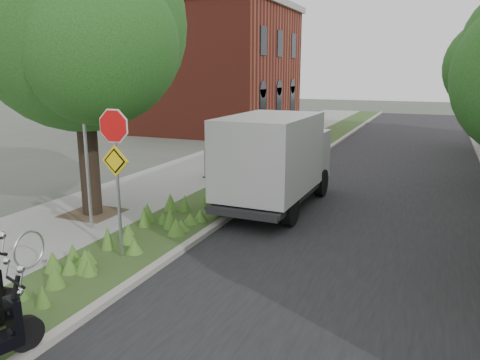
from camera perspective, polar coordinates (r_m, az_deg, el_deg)
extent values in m
plane|color=#4C5147|center=(9.16, -9.24, -12.42)|extent=(120.00, 120.00, 0.00)
cube|color=gray|center=(19.46, -4.36, 1.64)|extent=(3.50, 60.00, 0.12)
cube|color=#374D21|center=(18.39, 3.29, 0.98)|extent=(2.00, 60.00, 0.12)
cube|color=#9E9991|center=(18.09, 6.27, 0.74)|extent=(0.20, 60.00, 0.13)
cube|color=black|center=(17.47, 17.33, -0.44)|extent=(7.00, 60.00, 0.01)
cylinder|color=black|center=(13.02, -18.16, 5.58)|extent=(0.52, 0.52, 4.48)
sphere|color=#164316|center=(12.98, -19.05, 17.56)|extent=(5.40, 5.40, 5.40)
sphere|color=#164316|center=(14.35, -20.39, 14.26)|extent=(4.05, 4.05, 4.05)
sphere|color=#164316|center=(11.73, -17.00, 15.59)|extent=(3.78, 3.78, 3.78)
cube|color=#473828|center=(13.48, -17.48, -3.87)|extent=(1.40, 1.40, 0.01)
cylinder|color=#A5A8AD|center=(11.79, -18.27, 3.66)|extent=(0.08, 0.08, 4.00)
torus|color=#A5A8AD|center=(10.19, -24.33, -7.74)|extent=(0.05, 0.77, 0.77)
cube|color=#A5A8AD|center=(10.09, -25.63, -10.25)|extent=(0.06, 0.06, 0.04)
cube|color=#A5A8AD|center=(10.54, -22.71, -8.99)|extent=(0.06, 0.06, 0.04)
cylinder|color=#A5A8AD|center=(9.85, -14.67, -0.83)|extent=(0.07, 0.07, 3.00)
cylinder|color=red|center=(9.61, -15.21, 6.38)|extent=(0.86, 0.03, 0.86)
cylinder|color=white|center=(9.62, -15.15, 6.39)|extent=(0.94, 0.02, 0.94)
cube|color=yellow|center=(9.71, -14.96, 2.28)|extent=(0.64, 0.03, 0.64)
cube|color=maroon|center=(32.16, -3.06, 13.25)|extent=(9.00, 10.00, 8.00)
cube|color=#9E9991|center=(32.43, -3.16, 20.52)|extent=(9.40, 10.40, 0.40)
sphere|color=#164316|center=(25.58, 27.07, 11.18)|extent=(2.85, 2.85, 2.85)
cylinder|color=black|center=(8.28, -26.98, -13.53)|extent=(0.16, 0.58, 0.58)
cylinder|color=black|center=(7.46, -24.65, -16.64)|extent=(0.26, 0.51, 0.50)
cube|color=#262628|center=(13.73, 4.32, -1.39)|extent=(2.00, 5.11, 0.17)
cube|color=#B7BABC|center=(15.39, 6.81, 3.24)|extent=(1.99, 1.37, 1.53)
cube|color=silver|center=(12.99, 3.63, 3.19)|extent=(2.17, 3.68, 2.11)
cube|color=#262628|center=(17.18, -2.89, 0.39)|extent=(0.87, 0.60, 0.04)
cube|color=gray|center=(17.07, -2.91, 2.18)|extent=(0.77, 0.50, 1.13)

